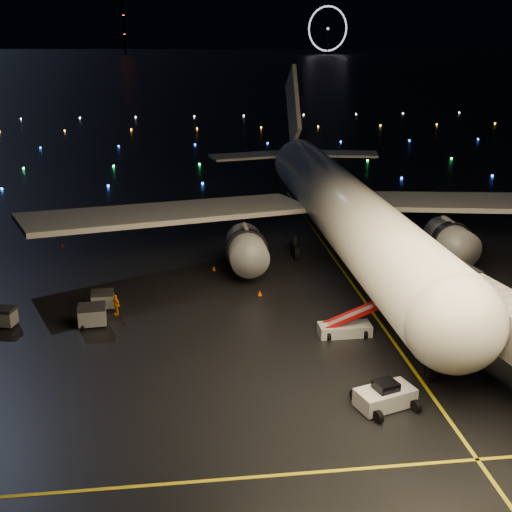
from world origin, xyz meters
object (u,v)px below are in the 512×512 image
at_px(pushback_tug, 385,394).
at_px(belt_loader, 345,318).
at_px(airliner, 336,167).
at_px(baggage_cart_3, 3,317).
at_px(baggage_cart_1, 103,300).
at_px(crew_c, 116,305).
at_px(baggage_cart_0, 92,316).

height_order(pushback_tug, belt_loader, belt_loader).
xyz_separation_m(pushback_tug, belt_loader, (0.03, 10.44, 0.59)).
xyz_separation_m(airliner, baggage_cart_3, (-31.37, -15.93, -8.48)).
relative_size(belt_loader, baggage_cart_1, 3.18).
distance_m(baggage_cart_1, baggage_cart_3, 8.18).
height_order(belt_loader, baggage_cart_3, belt_loader).
distance_m(airliner, baggage_cart_3, 36.19).
relative_size(airliner, baggage_cart_3, 33.82).
distance_m(airliner, baggage_cart_1, 28.39).
bearing_deg(pushback_tug, belt_loader, 72.13).
bearing_deg(belt_loader, baggage_cart_1, 158.36).
height_order(pushback_tug, crew_c, crew_c).
relative_size(crew_c, baggage_cart_3, 0.94).
bearing_deg(baggage_cart_3, airliner, 41.97).
distance_m(airliner, crew_c, 28.06).
distance_m(belt_loader, baggage_cart_1, 21.08).
bearing_deg(airliner, baggage_cart_1, -150.96).
xyz_separation_m(airliner, pushback_tug, (-4.04, -31.29, -8.41)).
relative_size(crew_c, baggage_cart_0, 0.82).
height_order(baggage_cart_0, baggage_cart_3, baggage_cart_0).
bearing_deg(belt_loader, pushback_tug, -90.58).
bearing_deg(baggage_cart_3, pushback_tug, -14.29).
xyz_separation_m(belt_loader, baggage_cart_0, (-20.12, 4.08, -0.54)).
bearing_deg(baggage_cart_0, belt_loader, -16.53).
relative_size(airliner, baggage_cart_1, 34.29).
distance_m(belt_loader, crew_c, 19.43).
distance_m(pushback_tug, crew_c, 24.79).
bearing_deg(baggage_cart_1, belt_loader, -24.29).
relative_size(baggage_cart_0, baggage_cart_1, 1.15).
bearing_deg(pushback_tug, airliner, 64.94).
relative_size(airliner, baggage_cart_0, 29.74).
bearing_deg(pushback_tug, baggage_cart_0, 126.42).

